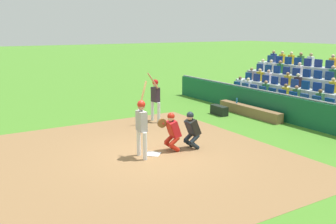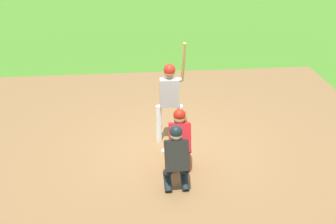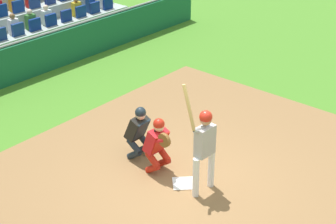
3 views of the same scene
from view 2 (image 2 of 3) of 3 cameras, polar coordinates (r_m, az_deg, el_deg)
ground_plane at (r=9.76m, az=0.91°, el=-4.88°), size 160.00×160.00×0.00m
infield_dirt_patch at (r=10.19m, az=0.61°, el=-3.46°), size 9.92×8.90×0.01m
home_plate_marker at (r=9.75m, az=0.92°, el=-4.80°), size 0.62×0.62×0.02m
batter_at_plate at (r=9.63m, az=0.26°, el=2.25°), size 0.60×0.48×2.36m
catcher_crouching at (r=8.80m, az=1.50°, el=-3.07°), size 0.48×0.72×1.30m
home_plate_umpire at (r=8.20m, az=1.06°, el=-5.52°), size 0.47×0.47×1.29m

